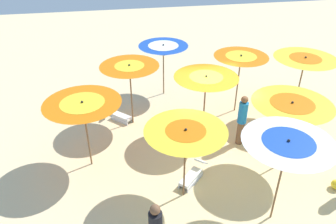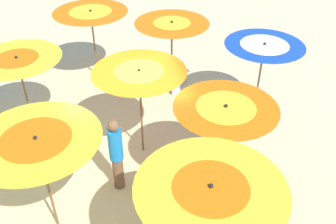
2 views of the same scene
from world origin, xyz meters
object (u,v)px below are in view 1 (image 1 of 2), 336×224
beachgoer_1 (242,119)px  beach_ball (336,184)px  beach_umbrella_8 (83,107)px  beach_umbrella_7 (186,136)px  lounger_2 (120,115)px  beach_umbrella_0 (304,63)px  lounger_0 (192,175)px  beach_umbrella_1 (240,61)px  beach_umbrella_6 (287,147)px  beach_umbrella_2 (163,50)px  beach_umbrella_4 (206,83)px  beach_umbrella_5 (130,71)px  beach_umbrella_3 (291,109)px  lounger_1 (284,106)px

beachgoer_1 → beach_ball: beachgoer_1 is taller
beach_ball → beach_umbrella_8: bearing=-18.6°
beach_umbrella_7 → lounger_2: bearing=-69.8°
beach_umbrella_0 → lounger_0: size_ratio=2.31×
beach_umbrella_1 → beach_umbrella_6: beach_umbrella_6 is taller
beach_umbrella_2 → beach_umbrella_8: 5.21m
beach_umbrella_7 → beachgoer_1: 3.34m
beach_umbrella_4 → beach_umbrella_6: bearing=101.4°
beach_umbrella_1 → beach_umbrella_6: (0.93, 5.34, 0.19)m
beach_umbrella_2 → beachgoer_1: size_ratio=1.23×
lounger_0 → beach_ball: (-4.02, 1.06, -0.05)m
beach_umbrella_7 → beach_ball: beach_umbrella_7 is taller
beach_umbrella_2 → beach_umbrella_7: beach_umbrella_7 is taller
beach_umbrella_8 → beach_ball: (-6.99, 2.35, -1.95)m
beach_umbrella_5 → beach_umbrella_7: (-1.09, 3.98, -0.08)m
beach_umbrella_2 → beach_umbrella_3: size_ratio=0.97×
beach_umbrella_5 → lounger_1: (-6.04, 0.20, -1.94)m
beach_umbrella_4 → beach_umbrella_6: beach_umbrella_6 is taller
beach_umbrella_0 → beachgoer_1: 3.17m
beach_umbrella_6 → lounger_2: bearing=-56.1°
beach_umbrella_5 → lounger_0: size_ratio=2.19×
beach_umbrella_5 → beachgoer_1: bearing=151.0°
beach_umbrella_2 → beach_umbrella_3: beach_umbrella_3 is taller
beach_umbrella_0 → lounger_2: beach_umbrella_0 is taller
beach_umbrella_6 → lounger_2: size_ratio=2.45×
beach_umbrella_8 → beachgoer_1: beach_umbrella_8 is taller
beach_umbrella_3 → beach_ball: 2.57m
beach_umbrella_6 → beachgoer_1: size_ratio=1.38×
beach_umbrella_1 → beach_umbrella_6: size_ratio=0.94×
beach_umbrella_4 → beachgoer_1: bearing=147.7°
beach_umbrella_3 → beach_ball: beach_umbrella_3 is taller
beach_umbrella_6 → beach_ball: 3.23m
beach_umbrella_7 → beach_ball: (-4.40, 0.53, -1.91)m
beach_umbrella_7 → beach_umbrella_5: bearing=-74.7°
beach_umbrella_0 → beach_umbrella_7: beach_umbrella_0 is taller
beach_umbrella_7 → beach_ball: bearing=173.1°
beach_umbrella_1 → beach_umbrella_7: bearing=53.9°
beach_ball → beach_umbrella_4: bearing=-46.6°
beach_umbrella_2 → beach_ball: beach_umbrella_2 is taller
beach_umbrella_6 → lounger_1: beach_umbrella_6 is taller
beach_umbrella_2 → lounger_2: size_ratio=2.19×
beach_umbrella_7 → beach_umbrella_3: bearing=-167.8°
lounger_1 → beachgoer_1: size_ratio=0.59×
beach_umbrella_1 → lounger_0: (2.65, 3.63, -1.93)m
beach_umbrella_1 → beach_umbrella_6: bearing=80.1°
beach_ball → beach_umbrella_0: bearing=-99.6°
beach_umbrella_1 → lounger_2: beach_umbrella_1 is taller
beach_umbrella_0 → beach_umbrella_5: size_ratio=1.06×
beach_umbrella_3 → lounger_0: (2.85, 0.17, -1.88)m
beachgoer_1 → beach_umbrella_3: bearing=-173.3°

